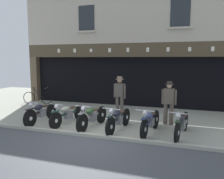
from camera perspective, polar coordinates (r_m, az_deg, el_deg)
ground at (r=6.77m, az=-9.43°, el=-14.55°), size 23.98×22.00×0.18m
shop_facade at (r=13.88m, az=5.95°, el=4.21°), size 12.28×4.42×6.15m
motorcycle_far_left at (r=9.46m, az=-17.11°, el=-5.38°), size 0.62×1.96×0.93m
motorcycle_left at (r=9.01m, az=-10.86°, el=-5.91°), size 0.65×2.04×0.91m
motorcycle_center_left at (r=8.45m, az=-4.92°, el=-6.60°), size 0.62×2.02×0.93m
motorcycle_center at (r=8.10m, az=1.62°, el=-7.26°), size 0.62×2.03×0.92m
motorcycle_center_right at (r=7.89m, az=9.45°, el=-7.72°), size 0.62×1.98×0.92m
motorcycle_right at (r=7.82m, az=16.86°, el=-8.09°), size 0.62×2.07×0.92m
salesman_left at (r=9.93m, az=1.90°, el=-1.19°), size 0.55×0.36×1.75m
shopkeeper_center at (r=9.00m, az=13.91°, el=-2.76°), size 0.56×0.33×1.66m
advert_board_near at (r=13.31m, az=-8.04°, el=4.30°), size 0.67×0.03×1.05m
leaning_bicycle at (r=13.59m, az=-17.94°, el=-1.81°), size 1.65×0.57×0.93m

